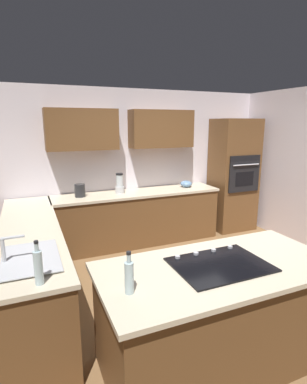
{
  "coord_description": "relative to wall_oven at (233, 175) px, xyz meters",
  "views": [
    {
      "loc": [
        1.78,
        2.92,
        2.03
      ],
      "look_at": [
        0.14,
        -0.94,
        1.07
      ],
      "focal_mm": 28.15,
      "sensor_mm": 36.0,
      "label": 1
    }
  ],
  "objects": [
    {
      "name": "lower_cabinets_back",
      "position": [
        1.95,
        -0.0,
        -0.63
      ],
      "size": [
        2.8,
        0.6,
        0.86
      ],
      "primitive_type": "cube",
      "color": "brown",
      "rests_on": "ground"
    },
    {
      "name": "cooktop",
      "position": [
        2.25,
        2.77,
        -0.15
      ],
      "size": [
        0.76,
        0.56,
        0.03
      ],
      "color": "black",
      "rests_on": "island_top"
    },
    {
      "name": "sink_unit",
      "position": [
        3.68,
        2.06,
        -0.14
      ],
      "size": [
        0.46,
        0.7,
        0.23
      ],
      "color": "#515456",
      "rests_on": "countertop_side"
    },
    {
      "name": "mixing_bowl",
      "position": [
        1.0,
        -0.05,
        -0.1
      ],
      "size": [
        0.21,
        0.21,
        0.12
      ],
      "primitive_type": "ellipsoid",
      "color": "#668CB2",
      "rests_on": "countertop_back"
    },
    {
      "name": "dish_soap_bottle",
      "position": [
        3.62,
        2.52,
        -0.02
      ],
      "size": [
        0.06,
        0.06,
        0.33
      ],
      "color": "silver",
      "rests_on": "countertop_side"
    },
    {
      "name": "countertop_side",
      "position": [
        3.67,
        1.17,
        -0.18
      ],
      "size": [
        0.64,
        2.94,
        0.04
      ],
      "primitive_type": "cube",
      "color": "beige",
      "rests_on": "lower_cabinets_side"
    },
    {
      "name": "kettle",
      "position": [
        2.9,
        -0.05,
        -0.06
      ],
      "size": [
        0.16,
        0.16,
        0.2
      ],
      "primitive_type": "cylinder",
      "color": "#262628",
      "rests_on": "countertop_back"
    },
    {
      "name": "wall_back",
      "position": [
        1.91,
        -0.33,
        0.39
      ],
      "size": [
        6.0,
        0.44,
        2.6
      ],
      "color": "silver",
      "rests_on": "ground"
    },
    {
      "name": "ground_plane",
      "position": [
        1.85,
        1.72,
        -1.06
      ],
      "size": [
        14.0,
        14.0,
        0.0
      ],
      "primitive_type": "plane",
      "color": "brown"
    },
    {
      "name": "island_base",
      "position": [
        2.25,
        2.78,
        -0.63
      ],
      "size": [
        1.92,
        0.89,
        0.86
      ],
      "primitive_type": "cube",
      "color": "brown",
      "rests_on": "ground"
    },
    {
      "name": "oil_bottle",
      "position": [
        3.06,
        2.88,
        -0.03
      ],
      "size": [
        0.06,
        0.06,
        0.3
      ],
      "color": "silver",
      "rests_on": "island_top"
    },
    {
      "name": "island_top",
      "position": [
        2.25,
        2.78,
        -0.18
      ],
      "size": [
        2.0,
        0.97,
        0.04
      ],
      "primitive_type": "cube",
      "color": "beige",
      "rests_on": "island_base"
    },
    {
      "name": "lower_cabinets_side",
      "position": [
        3.67,
        1.17,
        -0.63
      ],
      "size": [
        0.6,
        2.9,
        0.86
      ],
      "primitive_type": "cube",
      "color": "brown",
      "rests_on": "ground"
    },
    {
      "name": "wall_oven",
      "position": [
        0.0,
        0.0,
        0.0
      ],
      "size": [
        0.8,
        0.66,
        2.11
      ],
      "color": "brown",
      "rests_on": "ground"
    },
    {
      "name": "blender",
      "position": [
        2.25,
        -0.05,
        -0.01
      ],
      "size": [
        0.15,
        0.15,
        0.33
      ],
      "color": "silver",
      "rests_on": "countertop_back"
    },
    {
      "name": "countertop_back",
      "position": [
        1.95,
        -0.0,
        -0.18
      ],
      "size": [
        2.84,
        0.64,
        0.04
      ],
      "primitive_type": "cube",
      "color": "beige",
      "rests_on": "lower_cabinets_back"
    }
  ]
}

